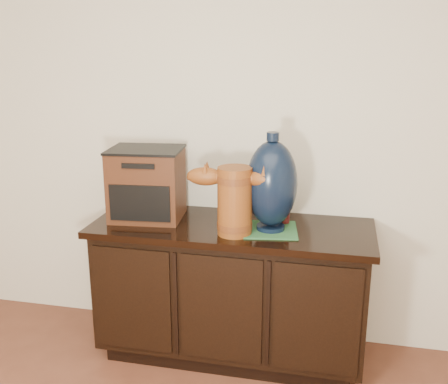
% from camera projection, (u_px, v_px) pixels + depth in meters
% --- Properties ---
extents(sideboard, '(1.46, 0.56, 0.75)m').
position_uv_depth(sideboard, '(231.00, 289.00, 2.83)').
color(sideboard, black).
rests_on(sideboard, ground).
extents(terracotta_vessel, '(0.48, 0.18, 0.34)m').
position_uv_depth(terracotta_vessel, '(235.00, 197.00, 2.55)').
color(terracotta_vessel, brown).
rests_on(terracotta_vessel, sideboard).
extents(tv_radio, '(0.41, 0.34, 0.38)m').
position_uv_depth(tv_radio, '(147.00, 184.00, 2.79)').
color(tv_radio, '#411F10').
rests_on(tv_radio, sideboard).
extents(green_mat, '(0.30, 0.30, 0.01)m').
position_uv_depth(green_mat, '(270.00, 230.00, 2.64)').
color(green_mat, '#2A5F33').
rests_on(green_mat, sideboard).
extents(lamp_base, '(0.29, 0.29, 0.49)m').
position_uv_depth(lamp_base, '(272.00, 184.00, 2.58)').
color(lamp_base, black).
rests_on(lamp_base, green_mat).
extents(spray_can, '(0.07, 0.07, 0.19)m').
position_uv_depth(spray_can, '(284.00, 206.00, 2.72)').
color(spray_can, '#5B0F10').
rests_on(spray_can, sideboard).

